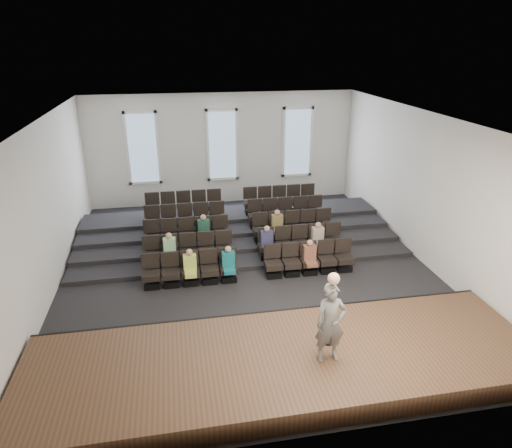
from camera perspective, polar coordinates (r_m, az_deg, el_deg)
The scene contains 14 objects.
ground at distance 15.31m, azimuth -0.98°, elevation -5.74°, with size 14.00×14.00×0.00m, color black.
ceiling at distance 13.69m, azimuth -1.12°, elevation 13.12°, with size 12.00×14.00×0.02m, color white.
wall_back at distance 21.00m, azimuth -4.24°, elevation 9.31°, with size 12.00×0.04×5.00m, color silver.
wall_front at distance 8.17m, azimuth 7.32°, elevation -12.95°, with size 12.00×0.04×5.00m, color silver.
wall_left at distance 14.64m, azimuth -24.97°, elevation 1.45°, with size 0.04×14.00×5.00m, color silver.
wall_right at distance 16.35m, azimuth 20.31°, elevation 4.20°, with size 0.04×14.00×5.00m, color silver.
stage at distance 10.99m, azimuth 3.63°, elevation -16.92°, with size 11.80×3.60×0.50m, color #523423.
stage_lip at distance 12.37m, azimuth 1.63°, elevation -11.84°, with size 11.80×0.06×0.52m, color black.
risers at distance 18.06m, azimuth -2.65°, elevation -0.53°, with size 11.80×4.80×0.60m.
seating_rows at distance 16.38m, azimuth -1.89°, elevation -1.14°, with size 6.80×4.70×1.67m.
windows at distance 20.89m, azimuth -4.24°, elevation 9.80°, with size 8.44×0.10×3.24m.
audience at distance 15.23m, azimuth -1.20°, elevation -2.48°, with size 5.45×2.64×1.10m.
speaker at distance 10.27m, azimuth 9.29°, elevation -12.13°, with size 0.68×0.45×1.87m, color #605E5B.
mic_stand at distance 10.99m, azimuth 9.11°, elevation -12.43°, with size 0.27×0.27×1.61m.
Camera 1 is at (-2.20, -13.34, 7.18)m, focal length 32.00 mm.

